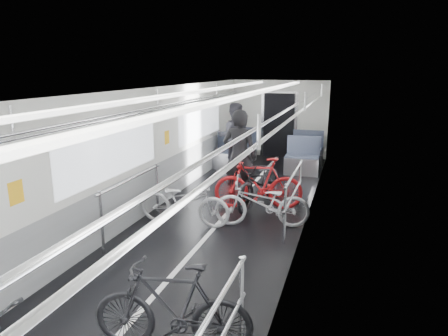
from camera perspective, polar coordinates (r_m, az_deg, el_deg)
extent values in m
cube|color=black|center=(6.50, -3.65, -10.99)|extent=(3.00, 14.00, 0.01)
cube|color=white|center=(5.90, -4.02, 10.60)|extent=(3.00, 14.00, 0.02)
cube|color=silver|center=(6.78, -15.70, 0.28)|extent=(0.02, 14.00, 2.40)
cube|color=silver|center=(5.73, 10.28, -1.90)|extent=(0.02, 14.00, 2.40)
cube|color=silver|center=(12.76, 7.89, 6.95)|extent=(3.00, 0.02, 2.40)
cube|color=white|center=(6.50, -3.65, -10.96)|extent=(0.08, 13.80, 0.01)
cube|color=gray|center=(6.97, -15.09, -5.73)|extent=(0.01, 13.90, 0.90)
cube|color=gray|center=(5.98, 9.67, -8.81)|extent=(0.01, 13.90, 0.90)
cube|color=white|center=(6.72, -15.60, 1.92)|extent=(0.01, 10.80, 0.75)
cube|color=white|center=(5.68, 10.06, 0.06)|extent=(0.01, 10.80, 0.75)
cube|color=white|center=(6.13, -8.86, 10.04)|extent=(0.14, 13.40, 0.05)
cube|color=white|center=(5.72, 1.19, 9.92)|extent=(0.14, 13.40, 0.05)
cube|color=black|center=(12.72, 7.81, 6.02)|extent=(0.95, 0.10, 2.00)
imported|color=#ABABB0|center=(7.19, -5.69, -4.71)|extent=(1.71, 0.64, 0.89)
imported|color=black|center=(4.16, -7.38, -19.16)|extent=(1.65, 0.73, 0.96)
imported|color=silver|center=(7.10, 5.48, -4.98)|extent=(1.77, 0.96, 0.89)
imported|color=red|center=(7.95, 4.94, -2.23)|extent=(1.83, 0.89, 1.06)
imported|color=black|center=(8.19, 5.17, -1.98)|extent=(1.02, 1.99, 1.00)
imported|color=black|center=(8.27, 2.23, 1.67)|extent=(0.73, 0.49, 1.96)
imported|color=#27262D|center=(10.98, 1.43, 4.49)|extent=(1.04, 0.90, 1.85)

